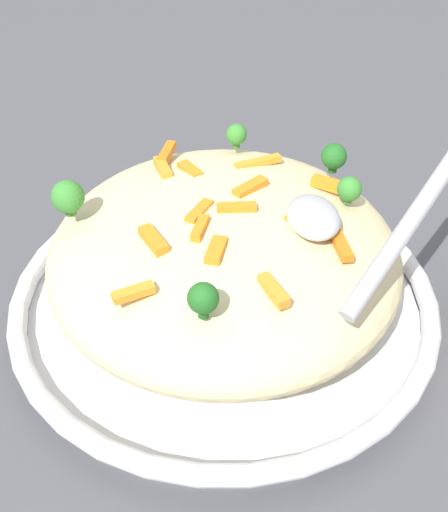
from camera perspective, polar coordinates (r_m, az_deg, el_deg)
ground_plane at (r=0.56m, az=-0.00°, el=-5.44°), size 2.40×2.40×0.00m
serving_bowl at (r=0.55m, az=-0.00°, el=-4.01°), size 0.37×0.37×0.04m
pasta_mound at (r=0.51m, az=-0.00°, el=0.41°), size 0.30×0.29×0.08m
carrot_piece_0 at (r=0.47m, az=-2.19°, el=2.57°), size 0.03×0.02×0.01m
carrot_piece_1 at (r=0.51m, az=2.40°, el=6.25°), size 0.03×0.03×0.01m
carrot_piece_2 at (r=0.55m, az=-5.62°, el=7.99°), size 0.03×0.02×0.01m
carrot_piece_3 at (r=0.48m, az=1.21°, el=4.10°), size 0.01×0.03×0.01m
carrot_piece_4 at (r=0.53m, az=9.44°, el=6.51°), size 0.02×0.03×0.01m
carrot_piece_5 at (r=0.57m, az=-5.27°, el=9.30°), size 0.04×0.02×0.01m
carrot_piece_6 at (r=0.48m, az=7.22°, el=2.99°), size 0.02×0.03×0.01m
carrot_piece_7 at (r=0.42m, az=4.54°, el=-3.14°), size 0.03×0.02×0.01m
carrot_piece_8 at (r=0.49m, az=-2.29°, el=4.17°), size 0.03×0.02×0.01m
carrot_piece_9 at (r=0.46m, az=-6.47°, el=1.45°), size 0.03×0.02×0.01m
carrot_piece_10 at (r=0.43m, az=-8.27°, el=-3.31°), size 0.02×0.03×0.01m
carrot_piece_11 at (r=0.45m, az=-0.72°, el=0.51°), size 0.03×0.02×0.01m
carrot_piece_12 at (r=0.56m, az=3.11°, el=8.55°), size 0.02×0.04×0.01m
carrot_piece_13 at (r=0.55m, az=-3.09°, el=7.85°), size 0.03×0.02×0.01m
carrot_piece_14 at (r=0.47m, az=10.67°, el=0.95°), size 0.03×0.01×0.01m
broccoli_floret_0 at (r=0.55m, az=10.01°, el=8.91°), size 0.02×0.02×0.03m
broccoli_floret_1 at (r=0.40m, az=-1.92°, el=-3.92°), size 0.02×0.02×0.03m
broccoli_floret_2 at (r=0.51m, az=11.38°, el=6.00°), size 0.02×0.02×0.02m
broccoli_floret_3 at (r=0.50m, az=-14.07°, el=5.23°), size 0.03×0.03×0.03m
broccoli_floret_4 at (r=0.58m, az=1.14°, el=11.01°), size 0.02×0.02×0.02m
serving_spoon at (r=0.46m, az=11.21°, el=3.50°), size 0.14×0.13×0.08m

